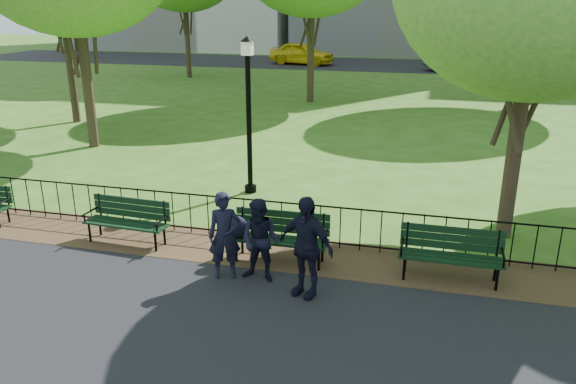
% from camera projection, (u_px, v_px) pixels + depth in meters
% --- Properties ---
extents(ground, '(120.00, 120.00, 0.00)m').
position_uv_depth(ground, '(263.00, 290.00, 9.64)').
color(ground, '#2F5516').
extents(dirt_strip, '(60.00, 1.60, 0.01)m').
position_uv_depth(dirt_strip, '(285.00, 253.00, 11.01)').
color(dirt_strip, '#352715').
rests_on(dirt_strip, ground).
extents(far_street, '(70.00, 9.00, 0.01)m').
position_uv_depth(far_street, '(400.00, 65.00, 41.65)').
color(far_street, black).
rests_on(far_street, ground).
extents(iron_fence, '(24.06, 0.06, 1.00)m').
position_uv_depth(iron_fence, '(291.00, 221.00, 11.30)').
color(iron_fence, black).
rests_on(iron_fence, ground).
extents(park_bench_main, '(1.89, 0.60, 1.04)m').
position_uv_depth(park_bench_main, '(264.00, 230.00, 10.55)').
color(park_bench_main, black).
rests_on(park_bench_main, ground).
extents(park_bench_left_a, '(1.78, 0.63, 0.99)m').
position_uv_depth(park_bench_left_a, '(128.00, 216.00, 11.38)').
color(park_bench_left_a, black).
rests_on(park_bench_left_a, ground).
extents(park_bench_right_a, '(1.80, 0.56, 1.02)m').
position_uv_depth(park_bench_right_a, '(451.00, 249.00, 9.87)').
color(park_bench_right_a, black).
rests_on(park_bench_right_a, ground).
extents(lamppost, '(0.35, 0.35, 3.91)m').
position_uv_depth(lamppost, '(249.00, 110.00, 13.83)').
color(lamppost, black).
rests_on(lamppost, ground).
extents(person_left, '(0.68, 0.57, 1.58)m').
position_uv_depth(person_left, '(225.00, 236.00, 9.85)').
color(person_left, black).
rests_on(person_left, asphalt_path).
extents(person_mid, '(0.77, 0.46, 1.50)m').
position_uv_depth(person_mid, '(261.00, 241.00, 9.74)').
color(person_mid, black).
rests_on(person_mid, asphalt_path).
extents(person_right, '(1.11, 0.75, 1.75)m').
position_uv_depth(person_right, '(306.00, 246.00, 9.23)').
color(person_right, black).
rests_on(person_right, asphalt_path).
extents(taxi, '(5.15, 2.97, 1.65)m').
position_uv_depth(taxi, '(302.00, 53.00, 41.89)').
color(taxi, yellow).
rests_on(taxi, far_street).
extents(sedan_silver, '(5.12, 3.19, 1.59)m').
position_uv_depth(sedan_silver, '(461.00, 59.00, 38.26)').
color(sedan_silver, '#93959A').
rests_on(sedan_silver, far_street).
extents(sedan_dark, '(5.28, 3.75, 1.42)m').
position_uv_depth(sedan_dark, '(511.00, 59.00, 39.11)').
color(sedan_dark, black).
rests_on(sedan_dark, far_street).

